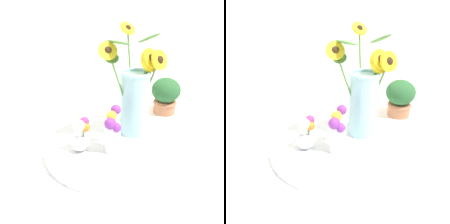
# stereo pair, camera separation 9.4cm
# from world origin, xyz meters

# --- Properties ---
(ground_plane) EXTENTS (6.00, 6.00, 0.00)m
(ground_plane) POSITION_xyz_m (0.00, 0.00, 0.00)
(ground_plane) COLOR white
(serving_tray) EXTENTS (0.51, 0.51, 0.02)m
(serving_tray) POSITION_xyz_m (-0.01, 0.04, 0.01)
(serving_tray) COLOR silver
(serving_tray) RESTS_ON ground_plane
(mason_jar_sunflowers) EXTENTS (0.28, 0.19, 0.42)m
(mason_jar_sunflowers) POSITION_xyz_m (0.12, 0.06, 0.18)
(mason_jar_sunflowers) COLOR #9ED1D6
(mason_jar_sunflowers) RESTS_ON serving_tray
(vase_small_center) EXTENTS (0.09, 0.09, 0.16)m
(vase_small_center) POSITION_xyz_m (-0.04, 0.00, 0.11)
(vase_small_center) COLOR white
(vase_small_center) RESTS_ON serving_tray
(vase_bulb_right) EXTENTS (0.07, 0.06, 0.13)m
(vase_bulb_right) POSITION_xyz_m (-0.13, 0.07, 0.08)
(vase_bulb_right) COLOR white
(vase_bulb_right) RESTS_ON serving_tray
(potted_plant) EXTENTS (0.14, 0.14, 0.18)m
(potted_plant) POSITION_xyz_m (0.39, 0.15, 0.10)
(potted_plant) COLOR #B7704C
(potted_plant) RESTS_ON ground_plane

